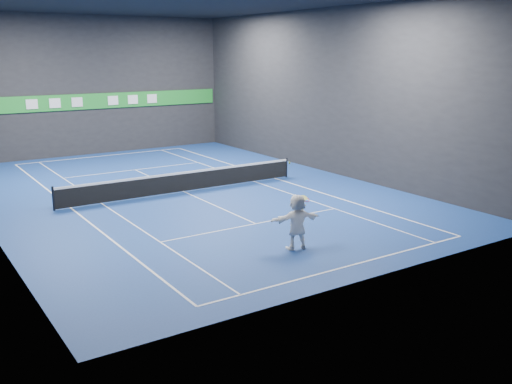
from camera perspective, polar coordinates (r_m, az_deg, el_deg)
ground at (r=28.09m, az=-7.20°, el=0.02°), size 26.00×26.00×0.00m
wall_back at (r=39.46m, az=-15.92°, el=10.18°), size 18.00×0.10×9.00m
wall_front at (r=16.73m, az=12.53°, el=6.13°), size 18.00×0.10×9.00m
wall_right at (r=32.32m, az=7.22°, el=9.90°), size 0.10×26.00×9.00m
baseline_near at (r=18.61m, az=9.35°, el=-7.28°), size 10.98×0.08×0.01m
baseline_far at (r=38.92m, az=-14.99°, el=3.52°), size 10.98×0.08×0.01m
sideline_doubles_left at (r=26.24m, az=-18.02°, el=-1.54°), size 0.08×23.78×0.01m
sideline_doubles_right at (r=30.82m, az=1.99°, el=1.36°), size 0.08×23.78×0.01m
sideline_singles_left at (r=26.61m, az=-15.16°, el=-1.13°), size 0.06×23.78×0.01m
sideline_singles_right at (r=30.06m, az=-0.16°, el=1.05°), size 0.06×23.78×0.01m
service_line_near at (r=22.71m, az=-0.03°, el=-3.19°), size 8.23×0.06×0.01m
service_line_far at (r=33.83m, az=-12.01°, el=2.19°), size 8.23×0.06×0.01m
center_service_line at (r=28.09m, az=-7.20°, el=0.03°), size 0.06×12.80×0.01m
player at (r=19.66m, az=4.12°, el=-2.98°), size 1.89×0.94×1.95m
tennis_ball at (r=18.91m, az=3.38°, el=2.92°), size 0.07×0.07×0.07m
tennis_net at (r=27.97m, az=-7.24°, el=1.10°), size 12.50×0.10×1.07m
sponsor_banner at (r=39.47m, az=-15.79°, el=8.73°), size 17.64×0.11×1.00m
tennis_racket at (r=19.72m, az=4.93°, el=-0.81°), size 0.47×0.38×0.56m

